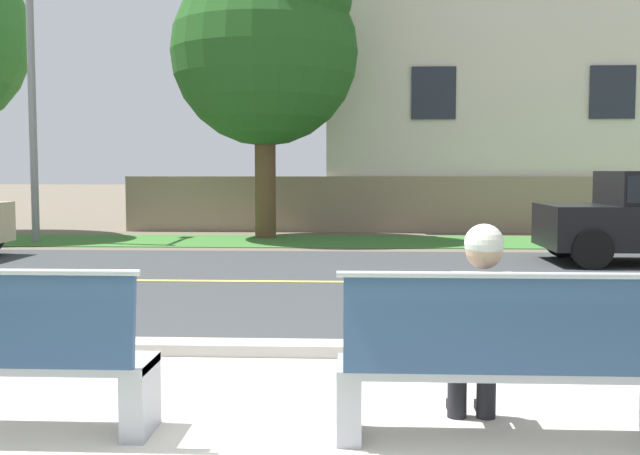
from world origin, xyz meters
name	(u,v)px	position (x,y,z in m)	size (l,w,h in m)	color
ground_plane	(316,268)	(0.00, 8.00, 0.00)	(140.00, 140.00, 0.00)	#665B4C
sidewalk_pavement	(245,436)	(0.00, 0.40, 0.01)	(44.00, 3.60, 0.01)	beige
curb_edge	(279,349)	(0.00, 2.35, 0.06)	(44.00, 0.30, 0.11)	#ADA89E
street_asphalt	(310,282)	(0.00, 6.50, 0.00)	(52.00, 8.00, 0.01)	#383A3D
road_centre_line	(310,282)	(0.00, 6.50, 0.01)	(48.00, 0.14, 0.01)	#E0CC4C
far_verge_grass	(327,241)	(0.00, 12.47, 0.01)	(48.00, 2.80, 0.02)	#38702D
bench_right	(509,366)	(1.51, 0.33, 0.46)	(1.93, 0.48, 1.01)	#9EA0A8
seated_person_grey	(480,321)	(1.37, 0.50, 0.68)	(0.52, 0.68, 1.25)	black
streetlamp	(35,56)	(-6.28, 12.27, 4.01)	(0.24, 2.10, 7.00)	gray
shade_tree_left	(270,38)	(-1.31, 13.24, 4.51)	(4.21, 4.21, 6.94)	brown
garden_wall	(382,204)	(1.28, 15.21, 0.70)	(13.00, 0.36, 1.40)	gray
house_across_street	(498,103)	(4.73, 18.41, 3.50)	(10.48, 6.91, 6.90)	beige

